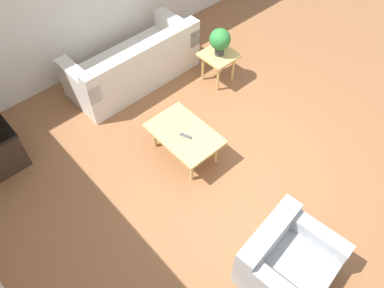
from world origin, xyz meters
TOP-DOWN VIEW (x-y plane):
  - ground_plane at (0.00, 0.00)m, footprint 14.00×14.00m
  - sofa at (2.20, -0.05)m, footprint 0.92×2.08m
  - armchair at (-1.39, 0.67)m, footprint 0.91×0.98m
  - coffee_table at (0.55, 0.37)m, footprint 0.96×0.63m
  - side_table_plant at (1.33, -1.03)m, footprint 0.50×0.50m
  - potted_plant at (1.33, -1.03)m, footprint 0.32×0.32m
  - remote_control at (0.49, 0.39)m, footprint 0.16×0.09m

SIDE VIEW (x-z plane):
  - ground_plane at x=0.00m, z-range 0.00..0.00m
  - armchair at x=-1.39m, z-range -0.06..0.62m
  - sofa at x=2.20m, z-range -0.11..0.72m
  - coffee_table at x=0.55m, z-range 0.17..0.60m
  - side_table_plant at x=1.33m, z-range 0.17..0.68m
  - remote_control at x=0.49m, z-range 0.43..0.45m
  - potted_plant at x=1.33m, z-range 0.55..0.98m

